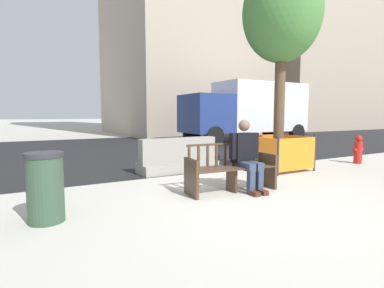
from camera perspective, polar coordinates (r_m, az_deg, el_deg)
The scene contains 10 objects.
ground_plane at distance 4.99m, azimuth 13.87°, elevation -11.00°, with size 200.00×200.00×0.00m, color #B7B2A8.
street_asphalt at distance 12.69m, azimuth -13.94°, elevation -0.91°, with size 120.00×12.00×0.01m, color black.
street_bench at distance 5.58m, azimuth 7.43°, elevation -4.92°, with size 1.72×0.64×0.88m.
seated_person at distance 5.64m, azimuth 10.27°, elevation -1.82°, with size 0.59×0.74×1.31m.
jersey_barrier_centre at distance 7.43m, azimuth -2.57°, elevation -2.67°, with size 2.02×0.75×0.84m.
street_tree at distance 8.35m, azimuth 16.74°, elevation 22.44°, with size 1.94×1.94×5.12m.
construction_fence at distance 8.04m, azimuth 16.06°, elevation -1.36°, with size 1.30×1.30×0.93m.
delivery_truck at distance 15.85m, azimuth 10.75°, elevation 6.52°, with size 6.82×2.37×3.05m.
trash_bin at distance 4.40m, azimuth -26.14°, elevation -7.40°, with size 0.48×0.48×0.92m.
fire_hydrant at distance 9.89m, azimuth 29.08°, elevation -1.04°, with size 0.40×0.22×0.82m.
Camera 1 is at (-3.28, -3.48, 1.41)m, focal length 28.00 mm.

